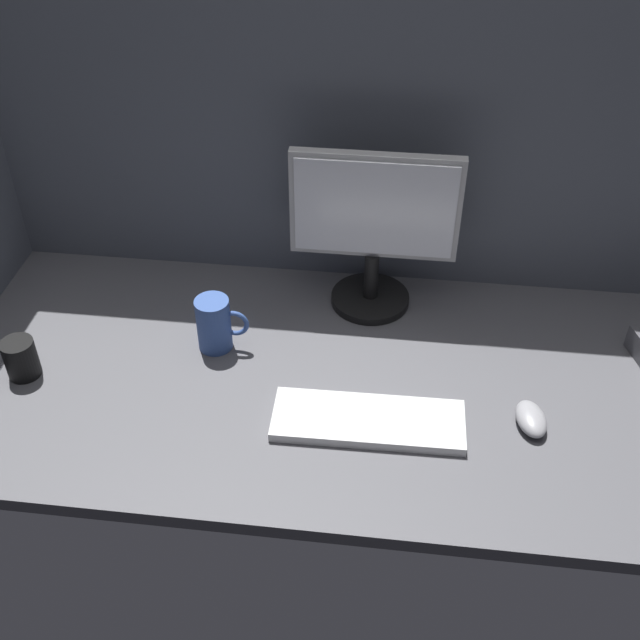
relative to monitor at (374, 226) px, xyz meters
The scene contains 7 objects.
ground_plane 33.16cm from the monitor, 92.75° to the right, with size 180.00×80.00×3.00cm, color #515156.
cubicle_wall_back 18.99cm from the monitor, 95.55° to the left, with size 180.00×5.00×68.92cm.
monitor is the anchor object (origin of this frame).
keyboard 43.83cm from the monitor, 86.58° to the right, with size 37.00×13.00×2.00cm, color silver.
mouse 52.34cm from the monitor, 46.99° to the right, with size 5.60×9.60×3.40cm, color #99999E.
mug_ceramic_blue 40.12cm from the monitor, 147.54° to the right, with size 11.30×7.31×12.25cm.
mug_black_travel 78.64cm from the monitor, 154.17° to the right, with size 6.72×6.72×8.53cm.
Camera 1 is at (6.77, -118.95, 111.16)cm, focal length 43.86 mm.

